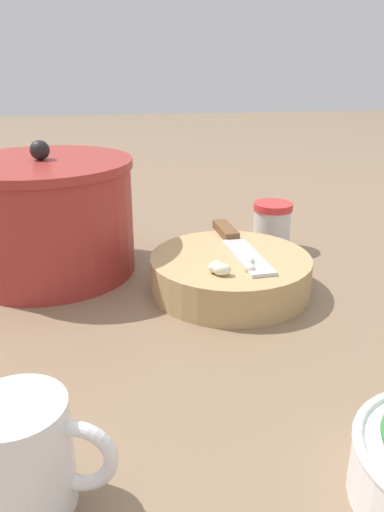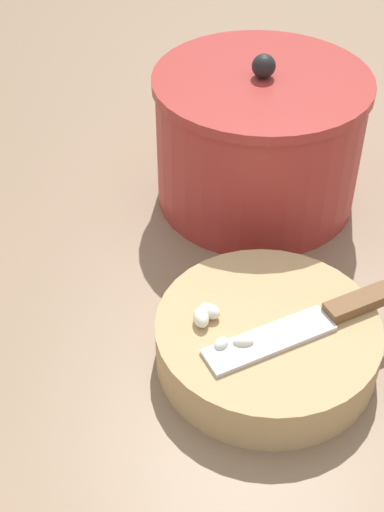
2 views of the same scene
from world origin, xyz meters
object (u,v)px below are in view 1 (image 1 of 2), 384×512
object	(u,v)px
coffee_mug	(26,456)
garlic_cloves	(229,267)
chef_knife	(236,243)
spice_jar	(272,226)
stock_pot	(47,217)
cutting_board	(230,273)

from	to	relation	value
coffee_mug	garlic_cloves	bearing A→B (deg)	-36.53
chef_knife	spice_jar	xyz separation A→B (m)	(0.11, -0.09, -0.01)
stock_pot	cutting_board	bearing A→B (deg)	-113.39
garlic_cloves	spice_jar	world-z (taller)	spice_jar
chef_knife	spice_jar	world-z (taller)	spice_jar
garlic_cloves	coffee_mug	size ratio (longest dim) A/B	0.67
cutting_board	coffee_mug	size ratio (longest dim) A/B	2.12
chef_knife	stock_pot	bearing A→B (deg)	-19.12
chef_knife	coffee_mug	distance (m)	0.45
cutting_board	stock_pot	xyz separation A→B (m)	(0.11, 0.26, 0.06)
spice_jar	stock_pot	xyz separation A→B (m)	(-0.04, 0.36, 0.05)
coffee_mug	cutting_board	bearing A→B (deg)	-33.78
chef_knife	garlic_cloves	world-z (taller)	garlic_cloves
chef_knife	stock_pot	distance (m)	0.29
cutting_board	stock_pot	bearing A→B (deg)	66.61
garlic_cloves	stock_pot	distance (m)	0.29
cutting_board	chef_knife	size ratio (longest dim) A/B	1.07
garlic_cloves	stock_pot	xyz separation A→B (m)	(0.16, 0.24, 0.03)
stock_pot	coffee_mug	bearing A→B (deg)	-175.90
cutting_board	coffee_mug	world-z (taller)	coffee_mug
cutting_board	garlic_cloves	xyz separation A→B (m)	(-0.05, 0.01, 0.03)
cutting_board	stock_pot	distance (m)	0.29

